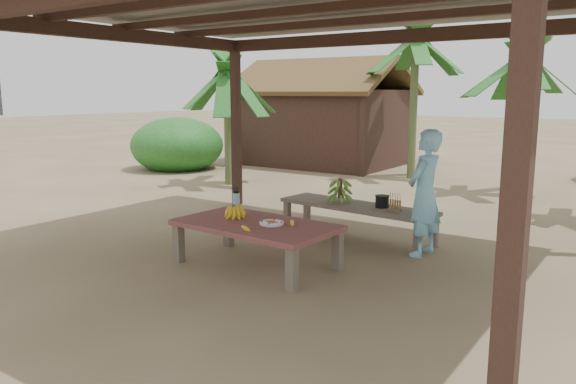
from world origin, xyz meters
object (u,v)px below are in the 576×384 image
Objects in this scene: ripe_banana_bunch at (234,210)px; plate at (272,223)px; woman at (425,193)px; water_flask at (236,202)px; work_table at (256,228)px; cooking_pot at (382,202)px; bench at (357,209)px.

plate is at bearing -5.77° from ripe_banana_bunch.
plate is 0.18× the size of woman.
ripe_banana_bunch is 2.27m from woman.
water_flask is at bearing -52.70° from woman.
work_table is 10.41× the size of cooking_pot.
work_table is 1.81m from bench.
plate is at bearing 6.40° from work_table.
work_table is at bearing -38.28° from woman.
ripe_banana_bunch is at bearing 174.23° from plate.
cooking_pot is (1.08, 1.73, -0.06)m from ripe_banana_bunch.
bench is at bearing 85.60° from plate.
plate is (0.21, 0.01, 0.08)m from work_table.
woman is (1.05, -0.31, 0.37)m from bench.
plate is 0.77m from water_flask.
water_flask is at bearing -128.33° from cooking_pot.
water_flask reaches higher than ripe_banana_bunch.
woman is (1.91, 1.19, 0.13)m from water_flask.
cooking_pot is at bearing -110.53° from woman.
water_flask is 0.21× the size of woman.
woman is (1.19, 1.46, 0.24)m from plate.
bench is (0.34, 1.77, -0.04)m from work_table.
plate is at bearing -33.98° from woman.
woman is at bearing 31.99° from water_flask.
work_table is at bearing -95.26° from bench.
woman reaches higher than work_table.
bench is 12.68× the size of cooking_pot.
ripe_banana_bunch is (-0.72, -1.70, 0.19)m from bench.
woman is at bearing 38.16° from ripe_banana_bunch.
bench is 1.16m from woman.
ripe_banana_bunch is 0.59m from plate.
plate is (0.59, -0.06, -0.06)m from ripe_banana_bunch.
work_table is 0.61m from water_flask.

